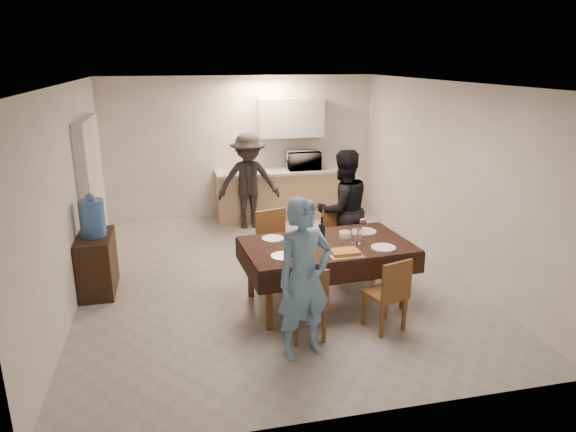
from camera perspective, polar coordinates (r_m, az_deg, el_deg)
name	(u,v)px	position (r m, az deg, el deg)	size (l,w,h in m)	color
floor	(273,276)	(7.17, -1.68, -6.69)	(5.00, 6.00, 0.02)	#A0A09B
ceiling	(271,83)	(6.56, -1.88, 14.55)	(5.00, 6.00, 0.02)	white
wall_back	(241,148)	(9.65, -5.22, 7.57)	(5.00, 0.02, 2.60)	silver
wall_front	(347,275)	(3.99, 6.58, -6.58)	(5.00, 0.02, 2.60)	silver
wall_left	(70,196)	(6.75, -23.09, 2.07)	(0.02, 6.00, 2.60)	silver
wall_right	(445,176)	(7.62, 17.07, 4.29)	(0.02, 6.00, 2.60)	silver
stub_partition	(92,191)	(7.95, -20.91, 2.57)	(0.15, 1.40, 2.10)	silver
kitchen_base_cabinet	(277,195)	(9.62, -1.28, 2.31)	(2.20, 0.60, 0.86)	tan
kitchen_worktop	(276,172)	(9.52, -1.30, 4.95)	(2.24, 0.64, 0.05)	beige
upper_cabinet	(291,118)	(9.56, 0.29, 10.88)	(1.20, 0.34, 0.70)	silver
dining_table	(327,246)	(6.18, 4.32, -3.38)	(2.06, 1.31, 0.77)	black
chair_near_left	(308,297)	(5.42, 2.23, -8.97)	(0.40, 0.40, 0.45)	brown
chair_near_right	(389,288)	(5.69, 11.11, -7.87)	(0.48, 0.49, 0.46)	brown
chair_far_left	(279,242)	(6.72, -1.03, -2.96)	(0.54, 0.54, 0.52)	brown
chair_far_right	(344,237)	(6.95, 6.27, -2.33)	(0.47, 0.47, 0.52)	brown
console	(98,263)	(7.03, -20.40, -4.97)	(0.41, 0.82, 0.76)	black
water_jug	(92,218)	(6.84, -20.92, -0.22)	(0.31, 0.31, 0.46)	#4275C2
wine_bottle	(322,230)	(6.14, 3.78, -1.53)	(0.08, 0.08, 0.32)	black
water_pitcher	(356,235)	(6.20, 7.58, -2.12)	(0.13, 0.13, 0.19)	white
savoury_tart	(345,252)	(5.85, 6.35, -4.03)	(0.37, 0.28, 0.05)	#C27B38
salad_bowl	(346,234)	(6.41, 6.43, -2.04)	(0.16, 0.16, 0.06)	white
mushroom_dish	(316,235)	(6.40, 3.17, -2.13)	(0.18, 0.18, 0.03)	white
wine_glass_a	(286,247)	(5.77, -0.17, -3.47)	(0.08, 0.08, 0.19)	white
wine_glass_b	(363,226)	(6.53, 8.33, -1.08)	(0.09, 0.09, 0.21)	white
wine_glass_c	(304,230)	(6.36, 1.83, -1.55)	(0.08, 0.08, 0.18)	white
plate_near_left	(283,256)	(5.75, -0.55, -4.47)	(0.27, 0.27, 0.02)	white
plate_near_right	(383,248)	(6.10, 10.56, -3.47)	(0.29, 0.29, 0.02)	white
plate_far_left	(273,238)	(6.30, -1.71, -2.51)	(0.27, 0.27, 0.02)	white
plate_far_right	(365,231)	(6.62, 8.54, -1.70)	(0.29, 0.29, 0.02)	white
microwave	(303,160)	(9.59, 1.73, 6.21)	(0.60, 0.41, 0.33)	silver
person_near	(304,279)	(5.07, 1.82, -7.01)	(0.60, 0.39, 1.65)	#5F8BAE
person_far	(343,210)	(7.25, 6.09, 0.69)	(0.83, 0.65, 1.71)	black
person_kitchen	(249,181)	(9.00, -4.39, 3.89)	(1.08, 0.62, 1.68)	black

